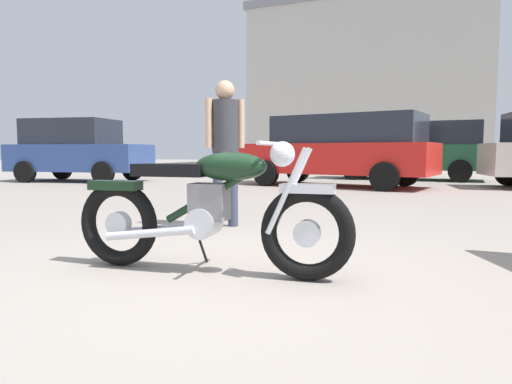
# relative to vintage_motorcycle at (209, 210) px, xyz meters

# --- Properties ---
(ground_plane) EXTENTS (80.00, 80.00, 0.00)m
(ground_plane) POSITION_rel_vintage_motorcycle_xyz_m (0.17, -0.16, -0.45)
(ground_plane) COLOR gray
(vintage_motorcycle) EXTENTS (2.08, 0.62, 0.94)m
(vintage_motorcycle) POSITION_rel_vintage_motorcycle_xyz_m (0.00, 0.00, 0.00)
(vintage_motorcycle) COLOR black
(vintage_motorcycle) RESTS_ON ground_plane
(bystander) EXTENTS (0.35, 0.34, 1.66)m
(bystander) POSITION_rel_vintage_motorcycle_xyz_m (-0.79, 1.85, 0.57)
(bystander) COLOR #383D51
(bystander) RESTS_ON ground_plane
(dark_sedan_left) EXTENTS (4.93, 2.54, 1.74)m
(dark_sedan_left) POSITION_rel_vintage_motorcycle_xyz_m (-0.93, 8.48, 0.49)
(dark_sedan_left) COLOR black
(dark_sedan_left) RESTS_ON ground_plane
(blue_hatchback_right) EXTENTS (4.76, 2.10, 1.74)m
(blue_hatchback_right) POSITION_rel_vintage_motorcycle_xyz_m (0.51, 12.07, 0.49)
(blue_hatchback_right) COLOR black
(blue_hatchback_right) RESTS_ON ground_plane
(pale_sedan_back) EXTENTS (4.13, 2.33, 1.78)m
(pale_sedan_back) POSITION_rel_vintage_motorcycle_xyz_m (-8.34, 7.43, 0.47)
(pale_sedan_back) COLOR black
(pale_sedan_back) RESTS_ON ground_plane
(industrial_building) EXTENTS (15.30, 11.98, 21.88)m
(industrial_building) POSITION_rel_vintage_motorcycle_xyz_m (-3.41, 30.87, 4.93)
(industrial_building) COLOR beige
(industrial_building) RESTS_ON ground_plane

